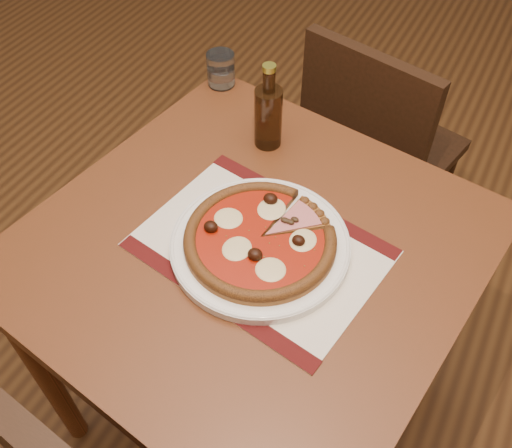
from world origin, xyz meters
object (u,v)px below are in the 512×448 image
at_px(chair_far, 374,145).
at_px(plate, 260,245).
at_px(bottle, 268,115).
at_px(pizza, 260,238).
at_px(water_glass, 221,69).
at_px(table, 251,273).

relative_size(chair_far, plate, 2.45).
bearing_deg(plate, chair_far, 88.77).
bearing_deg(bottle, pizza, -65.62).
bearing_deg(chair_far, plate, 101.43).
distance_m(pizza, bottle, 0.30).
bearing_deg(chair_far, water_glass, 52.40).
xyz_separation_m(table, pizza, (0.02, -0.01, 0.13)).
xyz_separation_m(plate, pizza, (-0.00, -0.00, 0.02)).
xyz_separation_m(water_glass, bottle, (0.20, -0.14, 0.04)).
bearing_deg(pizza, bottle, 114.38).
xyz_separation_m(plate, bottle, (-0.12, 0.27, 0.07)).
distance_m(table, pizza, 0.13).
distance_m(plate, pizza, 0.02).
xyz_separation_m(table, chair_far, (0.04, 0.69, -0.18)).
bearing_deg(bottle, plate, -65.61).
bearing_deg(table, water_glass, 126.50).
xyz_separation_m(pizza, water_glass, (-0.33, 0.42, 0.01)).
bearing_deg(table, pizza, -18.22).
bearing_deg(water_glass, pizza, -51.99).
relative_size(table, bottle, 4.55).
relative_size(table, water_glass, 11.02).
bearing_deg(pizza, water_glass, 128.01).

